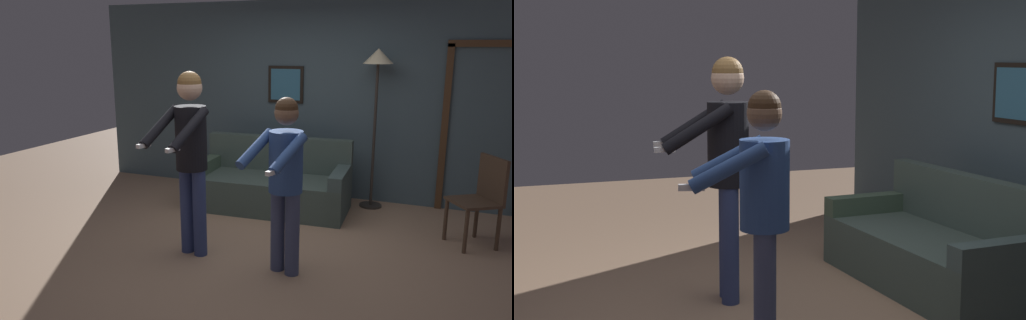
# 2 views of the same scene
# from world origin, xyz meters

# --- Properties ---
(ground_plane) EXTENTS (12.00, 12.00, 0.00)m
(ground_plane) POSITION_xyz_m (0.00, 0.00, 0.00)
(ground_plane) COLOR tan
(back_wall_assembly) EXTENTS (6.40, 0.10, 2.60)m
(back_wall_assembly) POSITION_xyz_m (0.03, 2.21, 1.30)
(back_wall_assembly) COLOR #445962
(back_wall_assembly) RESTS_ON ground_plane
(couch) EXTENTS (1.94, 0.95, 0.87)m
(couch) POSITION_xyz_m (-0.27, 1.40, 0.28)
(couch) COLOR #43544C
(couch) RESTS_ON ground_plane
(torchiere_lamp) EXTENTS (0.36, 0.36, 1.98)m
(torchiere_lamp) POSITION_xyz_m (0.88, 1.93, 1.68)
(torchiere_lamp) COLOR #332D28
(torchiere_lamp) RESTS_ON ground_plane
(person_standing_left) EXTENTS (0.51, 0.71, 1.79)m
(person_standing_left) POSITION_xyz_m (-0.51, -0.22, 1.10)
(person_standing_left) COLOR navy
(person_standing_left) RESTS_ON ground_plane
(person_standing_right) EXTENTS (0.54, 0.68, 1.60)m
(person_standing_right) POSITION_xyz_m (0.45, -0.28, 0.95)
(person_standing_right) COLOR #414B71
(person_standing_right) RESTS_ON ground_plane
(dining_chair_distant) EXTENTS (0.58, 0.58, 0.93)m
(dining_chair_distant) POSITION_xyz_m (2.12, 1.08, 0.53)
(dining_chair_distant) COLOR #4C3828
(dining_chair_distant) RESTS_ON ground_plane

